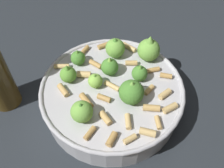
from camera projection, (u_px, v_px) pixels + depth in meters
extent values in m
plane|color=#23282D|center=(112.00, 104.00, 0.52)|extent=(2.40, 2.40, 0.00)
cylinder|color=#B7B7BC|center=(112.00, 96.00, 0.50)|extent=(0.27, 0.27, 0.06)
torus|color=#B7B7BC|center=(112.00, 87.00, 0.47)|extent=(0.28, 0.28, 0.01)
sphere|color=#4C8933|center=(140.00, 73.00, 0.48)|extent=(0.03, 0.03, 0.03)
cone|color=#609E38|center=(140.00, 67.00, 0.46)|extent=(0.01, 0.01, 0.01)
sphere|color=#4C8933|center=(131.00, 92.00, 0.44)|extent=(0.05, 0.05, 0.05)
cone|color=#75B247|center=(132.00, 85.00, 0.42)|extent=(0.02, 0.02, 0.02)
sphere|color=#75B247|center=(82.00, 112.00, 0.42)|extent=(0.04, 0.04, 0.04)
cone|color=#4C8933|center=(81.00, 106.00, 0.40)|extent=(0.01, 0.01, 0.01)
sphere|color=#75B247|center=(149.00, 50.00, 0.51)|extent=(0.05, 0.05, 0.05)
cone|color=#75B247|center=(150.00, 41.00, 0.49)|extent=(0.02, 0.02, 0.02)
sphere|color=#75B247|center=(115.00, 48.00, 0.51)|extent=(0.04, 0.04, 0.04)
cone|color=#4C8933|center=(115.00, 41.00, 0.50)|extent=(0.02, 0.02, 0.01)
sphere|color=#4C8933|center=(110.00, 67.00, 0.49)|extent=(0.03, 0.03, 0.03)
cone|color=#8CC64C|center=(110.00, 60.00, 0.47)|extent=(0.01, 0.01, 0.02)
sphere|color=#4C8933|center=(78.00, 58.00, 0.50)|extent=(0.03, 0.03, 0.03)
cone|color=#609E38|center=(77.00, 52.00, 0.49)|extent=(0.01, 0.01, 0.01)
sphere|color=#8CC64C|center=(95.00, 81.00, 0.47)|extent=(0.03, 0.03, 0.03)
cone|color=#609E38|center=(95.00, 76.00, 0.46)|extent=(0.01, 0.01, 0.01)
sphere|color=#609E38|center=(68.00, 75.00, 0.47)|extent=(0.03, 0.03, 0.03)
cone|color=#609E38|center=(67.00, 68.00, 0.46)|extent=(0.02, 0.02, 0.02)
cylinder|color=tan|center=(86.00, 101.00, 0.45)|extent=(0.03, 0.03, 0.01)
cylinder|color=tan|center=(166.00, 76.00, 0.49)|extent=(0.02, 0.02, 0.01)
cylinder|color=tan|center=(104.00, 45.00, 0.54)|extent=(0.02, 0.03, 0.01)
cylinder|color=tan|center=(165.00, 94.00, 0.46)|extent=(0.02, 0.03, 0.01)
cylinder|color=tan|center=(106.00, 118.00, 0.42)|extent=(0.03, 0.02, 0.01)
cylinder|color=tan|center=(129.00, 47.00, 0.54)|extent=(0.03, 0.02, 0.01)
cylinder|color=tan|center=(151.00, 108.00, 0.44)|extent=(0.03, 0.02, 0.01)
cylinder|color=tan|center=(61.00, 67.00, 0.50)|extent=(0.03, 0.02, 0.01)
cylinder|color=tan|center=(130.00, 139.00, 0.40)|extent=(0.02, 0.02, 0.01)
cylinder|color=tan|center=(84.00, 74.00, 0.49)|extent=(0.03, 0.02, 0.01)
cylinder|color=tan|center=(112.00, 139.00, 0.40)|extent=(0.01, 0.02, 0.01)
cylinder|color=tan|center=(148.00, 132.00, 0.41)|extent=(0.03, 0.02, 0.01)
cylinder|color=tan|center=(171.00, 106.00, 0.44)|extent=(0.02, 0.03, 0.01)
cylinder|color=tan|center=(128.00, 121.00, 0.42)|extent=(0.02, 0.03, 0.01)
cylinder|color=tan|center=(90.00, 133.00, 0.41)|extent=(0.01, 0.03, 0.01)
cylinder|color=tan|center=(104.00, 98.00, 0.45)|extent=(0.03, 0.01, 0.01)
cylinder|color=tan|center=(85.00, 50.00, 0.53)|extent=(0.01, 0.03, 0.01)
cylinder|color=tan|center=(149.00, 90.00, 0.47)|extent=(0.02, 0.03, 0.01)
cylinder|color=tan|center=(110.00, 85.00, 0.47)|extent=(0.03, 0.01, 0.01)
cylinder|color=tan|center=(63.00, 90.00, 0.46)|extent=(0.03, 0.02, 0.01)
cylinder|color=tan|center=(96.00, 64.00, 0.51)|extent=(0.03, 0.01, 0.01)
cylinder|color=tan|center=(152.00, 70.00, 0.50)|extent=(0.03, 0.03, 0.01)
cylinder|color=tan|center=(158.00, 123.00, 0.42)|extent=(0.02, 0.03, 0.01)
cylinder|color=tan|center=(131.00, 63.00, 0.51)|extent=(0.03, 0.02, 0.01)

